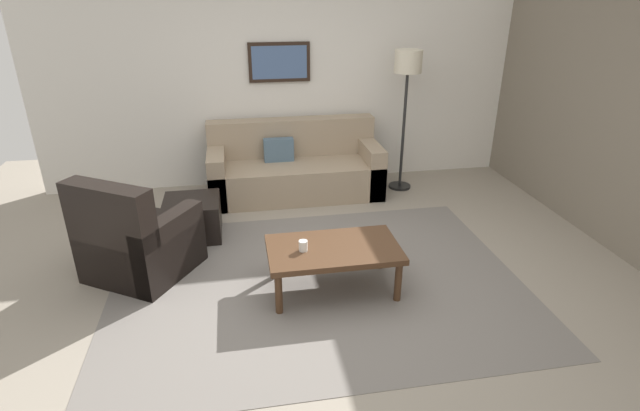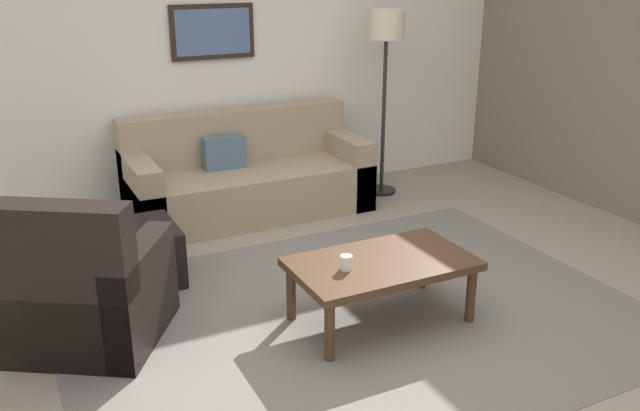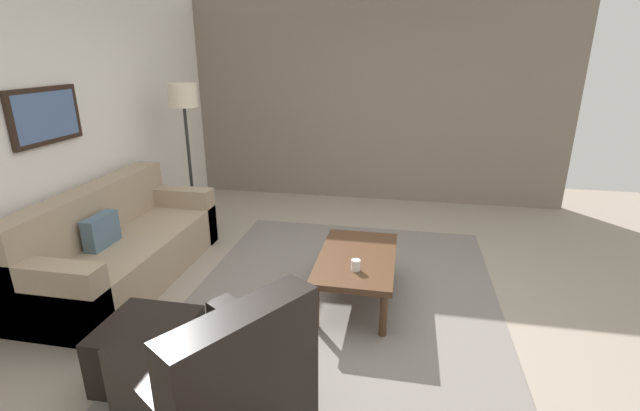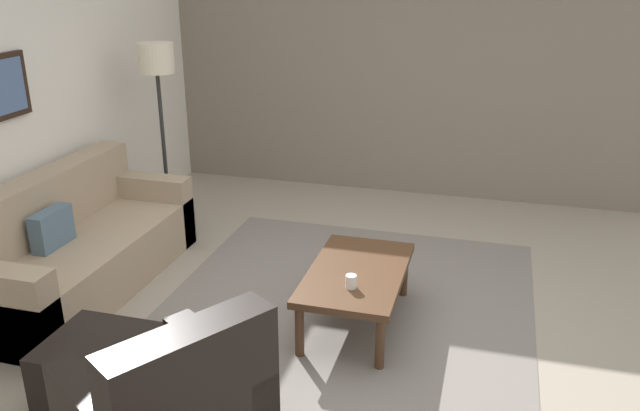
# 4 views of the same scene
# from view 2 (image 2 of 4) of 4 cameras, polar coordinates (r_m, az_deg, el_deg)

# --- Properties ---
(ground_plane) EXTENTS (8.00, 8.00, 0.00)m
(ground_plane) POSITION_cam_2_polar(r_m,az_deg,el_deg) (4.35, 2.96, -9.25)
(ground_plane) COLOR gray
(rear_partition) EXTENTS (6.00, 0.12, 2.80)m
(rear_partition) POSITION_cam_2_polar(r_m,az_deg,el_deg) (6.23, -8.89, 13.10)
(rear_partition) COLOR silver
(rear_partition) RESTS_ON ground_plane
(area_rug) EXTENTS (3.55, 2.67, 0.01)m
(area_rug) POSITION_cam_2_polar(r_m,az_deg,el_deg) (4.35, 2.97, -9.21)
(area_rug) COLOR slate
(area_rug) RESTS_ON ground_plane
(couch_main) EXTENTS (2.07, 0.86, 0.88)m
(couch_main) POSITION_cam_2_polar(r_m,az_deg,el_deg) (6.03, -6.31, 2.27)
(couch_main) COLOR gray
(couch_main) RESTS_ON ground_plane
(armchair_leather) EXTENTS (1.10, 1.10, 0.95)m
(armchair_leather) POSITION_cam_2_polar(r_m,az_deg,el_deg) (4.13, -19.30, -7.27)
(armchair_leather) COLOR black
(armchair_leather) RESTS_ON ground_plane
(ottoman) EXTENTS (0.56, 0.56, 0.40)m
(ottoman) POSITION_cam_2_polar(r_m,az_deg,el_deg) (4.86, -15.19, -4.04)
(ottoman) COLOR black
(ottoman) RESTS_ON ground_plane
(coffee_table) EXTENTS (1.10, 0.64, 0.41)m
(coffee_table) POSITION_cam_2_polar(r_m,az_deg,el_deg) (4.15, 5.21, -5.25)
(coffee_table) COLOR #472D1C
(coffee_table) RESTS_ON ground_plane
(cup) EXTENTS (0.07, 0.07, 0.09)m
(cup) POSITION_cam_2_polar(r_m,az_deg,el_deg) (3.98, 2.22, -4.82)
(cup) COLOR white
(cup) RESTS_ON coffee_table
(lamp_standing) EXTENTS (0.32, 0.32, 1.71)m
(lamp_standing) POSITION_cam_2_polar(r_m,az_deg,el_deg) (6.29, 5.58, 13.38)
(lamp_standing) COLOR black
(lamp_standing) RESTS_ON ground_plane
(framed_artwork) EXTENTS (0.75, 0.04, 0.47)m
(framed_artwork) POSITION_cam_2_polar(r_m,az_deg,el_deg) (6.12, -9.03, 14.25)
(framed_artwork) COLOR black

